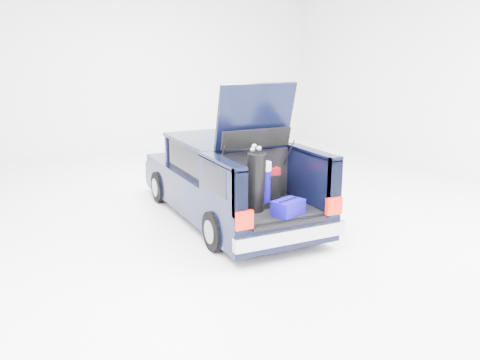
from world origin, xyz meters
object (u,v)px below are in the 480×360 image
black_golf_bag (256,182)px  blue_golf_bag (263,184)px  car (225,180)px  blue_duffel (288,207)px  red_suitcase (269,184)px

black_golf_bag → blue_golf_bag: size_ratio=1.26×
blue_golf_bag → car: bearing=103.9°
car → black_golf_bag: bearing=-98.6°
black_golf_bag → blue_duffel: bearing=-43.1°
car → blue_golf_bag: 1.55m
red_suitcase → blue_duffel: (-0.12, -0.81, -0.15)m
blue_golf_bag → blue_duffel: (0.16, -0.49, -0.25)m
red_suitcase → black_golf_bag: bearing=-136.0°
car → blue_golf_bag: car is taller
car → blue_golf_bag: (-0.05, -1.52, 0.29)m
red_suitcase → blue_golf_bag: blue_golf_bag is taller
red_suitcase → blue_duffel: size_ratio=1.03×
blue_duffel → black_golf_bag: bearing=115.6°
blue_golf_bag → blue_duffel: bearing=-56.6°
black_golf_bag → red_suitcase: bearing=44.8°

